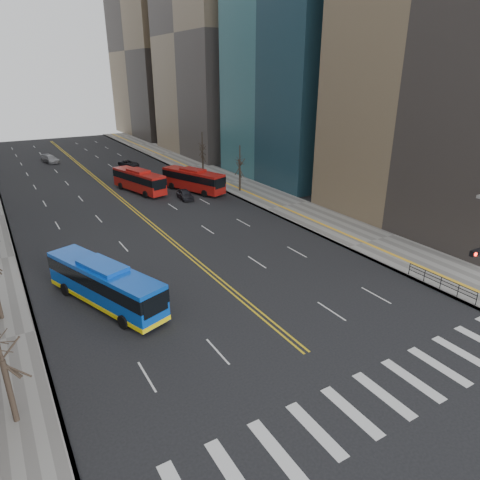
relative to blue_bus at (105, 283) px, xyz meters
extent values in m
plane|color=black|center=(9.08, -17.39, -1.76)|extent=(220.00, 220.00, 0.00)
cube|color=slate|center=(26.58, 27.61, -1.68)|extent=(7.00, 130.00, 0.15)
cube|color=silver|center=(0.81, -17.39, -1.75)|extent=(0.70, 4.00, 0.01)
cube|color=silver|center=(3.17, -17.39, -1.75)|extent=(0.70, 4.00, 0.01)
cube|color=silver|center=(5.54, -17.39, -1.75)|extent=(0.70, 4.00, 0.01)
cube|color=silver|center=(7.90, -17.39, -1.75)|extent=(0.70, 4.00, 0.01)
cube|color=silver|center=(10.26, -17.39, -1.75)|extent=(0.70, 4.00, 0.01)
cube|color=silver|center=(12.63, -17.39, -1.75)|extent=(0.70, 4.00, 0.01)
cube|color=silver|center=(14.99, -17.39, -1.75)|extent=(0.70, 4.00, 0.01)
cube|color=silver|center=(17.35, -17.39, -1.75)|extent=(0.70, 4.00, 0.01)
cube|color=gold|center=(8.88, 37.61, -1.75)|extent=(0.15, 100.00, 0.01)
cube|color=gold|center=(9.28, 37.61, -1.75)|extent=(0.15, 100.00, 0.01)
cube|color=gray|center=(39.08, 53.61, 21.24)|extent=(20.00, 26.00, 46.00)
cube|color=brown|center=(38.08, 85.61, 19.24)|extent=(18.00, 30.00, 42.00)
cube|color=black|center=(20.08, -15.39, 3.74)|extent=(1.10, 0.28, 0.38)
cylinder|color=#FF190C|center=(19.73, -15.55, 3.74)|extent=(0.24, 0.08, 0.24)
cylinder|color=black|center=(20.08, -15.55, 3.74)|extent=(0.24, 0.08, 0.24)
cube|color=black|center=(23.38, -11.39, -0.61)|extent=(0.04, 6.00, 0.04)
cylinder|color=black|center=(23.38, -14.39, -1.11)|extent=(0.06, 0.06, 1.00)
cylinder|color=black|center=(23.38, -12.89, -1.11)|extent=(0.06, 0.06, 1.00)
cylinder|color=black|center=(23.38, -11.39, -1.11)|extent=(0.06, 0.06, 1.00)
cylinder|color=black|center=(23.38, -9.89, -1.11)|extent=(0.06, 0.06, 1.00)
cylinder|color=black|center=(23.38, -8.39, -1.11)|extent=(0.06, 0.06, 1.00)
cylinder|color=black|center=(-6.92, -9.39, 0.12)|extent=(0.28, 0.28, 3.75)
cylinder|color=black|center=(25.08, 22.61, -0.01)|extent=(0.28, 0.28, 3.50)
cylinder|color=black|center=(25.08, 34.61, 0.12)|extent=(0.28, 0.28, 3.75)
cube|color=#0C47BC|center=(0.00, 0.00, -0.06)|extent=(6.15, 11.57, 2.70)
cube|color=black|center=(0.00, 0.00, 0.48)|extent=(6.22, 11.61, 0.98)
cube|color=#0C47BC|center=(0.00, 0.00, 1.39)|extent=(3.16, 4.42, 0.40)
cube|color=yellow|center=(0.00, 0.00, -1.21)|extent=(6.22, 11.61, 0.35)
cylinder|color=black|center=(0.13, -3.85, -1.26)|extent=(0.62, 1.04, 1.00)
cylinder|color=black|center=(2.37, -3.04, -1.26)|extent=(0.62, 1.04, 1.00)
cylinder|color=black|center=(-2.37, 3.04, -1.26)|extent=(0.62, 1.04, 1.00)
cylinder|color=black|center=(-0.13, 3.85, -1.26)|extent=(0.62, 1.04, 1.00)
cube|color=#AA1612|center=(12.52, 29.75, -0.09)|extent=(4.75, 10.51, 2.63)
cube|color=black|center=(12.52, 29.75, 0.44)|extent=(4.81, 10.54, 0.95)
cube|color=#AA1612|center=(12.52, 29.75, 1.32)|extent=(2.68, 3.93, 0.40)
cylinder|color=black|center=(12.18, 26.29, -1.26)|extent=(0.53, 1.04, 1.00)
cylinder|color=black|center=(14.44, 26.85, -1.26)|extent=(0.53, 1.04, 1.00)
cylinder|color=black|center=(10.59, 32.65, -1.26)|extent=(0.53, 1.04, 1.00)
cylinder|color=black|center=(12.85, 33.22, -1.26)|extent=(0.53, 1.04, 1.00)
cube|color=#AA1612|center=(19.32, 26.06, -0.07)|extent=(5.77, 10.60, 2.68)
cube|color=black|center=(19.32, 26.06, 0.47)|extent=(5.83, 10.64, 0.97)
cube|color=#AA1612|center=(19.32, 26.06, 1.37)|extent=(3.02, 4.07, 0.40)
cylinder|color=black|center=(19.34, 22.52, -1.26)|extent=(0.62, 1.04, 1.00)
cylinder|color=black|center=(21.57, 23.33, -1.26)|extent=(0.62, 1.04, 1.00)
cylinder|color=black|center=(17.08, 28.79, -1.26)|extent=(0.62, 1.04, 1.00)
cylinder|color=black|center=(19.30, 29.59, -1.26)|extent=(0.62, 1.04, 1.00)
imported|color=silver|center=(1.79, 1.07, -1.11)|extent=(2.00, 4.13, 1.30)
imported|color=black|center=(16.63, 23.02, -1.09)|extent=(1.98, 4.04, 1.33)
imported|color=gray|center=(4.76, 58.95, -1.04)|extent=(3.16, 5.27, 1.43)
imported|color=black|center=(16.52, 47.78, -1.17)|extent=(3.48, 4.65, 1.17)
camera|label=1|loc=(-5.81, -29.20, 14.55)|focal=32.00mm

